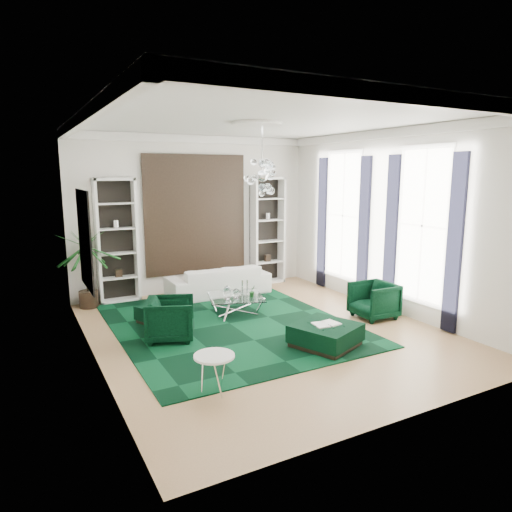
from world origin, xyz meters
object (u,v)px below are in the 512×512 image
ottoman_front (326,335)px  palm (86,258)px  ottoman_side (163,314)px  sofa (218,281)px  armchair_left (171,319)px  coffee_table (236,305)px  armchair_right (374,300)px  side_table (215,375)px

ottoman_front → palm: 5.44m
ottoman_side → palm: size_ratio=0.36×
sofa → armchair_left: 3.05m
ottoman_side → ottoman_front: size_ratio=0.82×
coffee_table → ottoman_side: (-1.52, 0.13, -0.01)m
armchair_right → palm: palm is taller
sofa → coffee_table: sofa is taller
coffee_table → ottoman_front: 2.46m
ottoman_side → palm: (-1.12, 1.79, 0.93)m
sofa → side_table: bearing=66.3°
armchair_left → palm: (-0.98, 2.75, 0.73)m
ottoman_front → coffee_table: bearing=102.7°
sofa → ottoman_side: size_ratio=3.06×
coffee_table → side_table: size_ratio=2.01×
sofa → palm: bearing=-7.4°
ottoman_side → side_table: bearing=-94.6°
ottoman_side → armchair_left: bearing=-98.7°
ottoman_front → sofa: bearing=93.9°
armchair_left → coffee_table: size_ratio=0.75×
coffee_table → side_table: side_table is taller
armchair_right → coffee_table: (-2.35, 1.59, -0.18)m
armchair_left → palm: 3.01m
armchair_right → armchair_left: bearing=-98.7°
sofa → coffee_table: 1.55m
armchair_right → ottoman_front: bearing=-63.9°
ottoman_side → armchair_right: bearing=-24.0°
armchair_left → ottoman_front: (2.21, -1.57, -0.18)m
armchair_left → side_table: size_ratio=1.51×
coffee_table → side_table: 3.52m
armchair_left → armchair_right: (4.01, -0.76, -0.01)m
sofa → coffee_table: (-0.27, -1.52, -0.17)m
coffee_table → palm: (-2.64, 1.92, 0.92)m
palm → armchair_left: bearing=-70.5°
armchair_left → ottoman_front: bearing=-103.9°
ottoman_side → palm: palm is taller
armchair_right → ottoman_side: bearing=-112.0°
sofa → palm: (-2.92, 0.40, 0.76)m
coffee_table → ottoman_front: (0.54, -2.40, 0.01)m
armchair_right → palm: bearing=-123.2°
coffee_table → ottoman_front: bearing=-77.3°
coffee_table → ottoman_side: bearing=175.1°
side_table → armchair_right: bearing=19.5°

